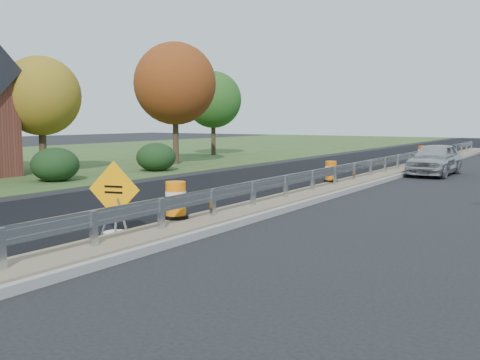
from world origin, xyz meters
The scene contains 15 objects.
ground centered at (0.00, 0.00, 0.00)m, with size 140.00×140.00×0.00m, color black.
grass_verge_near centered at (-24.00, 10.00, 0.01)m, with size 30.00×120.00×0.03m, color #2D4B20.
milled_overlay centered at (-4.40, 10.00, 0.01)m, with size 7.20×120.00×0.01m, color black.
median centered at (0.00, 8.00, 0.11)m, with size 1.60×55.00×0.23m.
guardrail centered at (0.00, 9.00, 0.73)m, with size 0.10×46.15×0.72m.
hedge_mid centered at (-11.50, 0.00, 0.76)m, with size 2.09×2.09×1.52m, color black.
hedge_north centered at (-11.00, 6.00, 0.76)m, with size 2.09×2.09×1.52m, color black.
tree_near_yellow centered at (-15.00, 2.00, 3.89)m, with size 3.96×3.96×5.88m.
tree_near_red centered at (-13.00, 10.00, 4.86)m, with size 4.95×4.95×7.35m.
tree_near_back centered at (-16.00, 18.00, 4.21)m, with size 4.29×4.29×6.37m.
caution_sign centered at (-0.90, -6.58, 0.45)m, with size 1.26×0.54×1.79m.
barrel_median_near centered at (-0.55, -4.83, 0.68)m, with size 0.64×0.64×0.94m.
barrel_median_mid centered at (-0.55, 4.83, 0.63)m, with size 0.57×0.57×0.83m.
barrel_median_far centered at (-0.55, 18.72, 0.65)m, with size 0.60×0.60×0.88m.
car_silver centered at (1.80, 12.04, 0.79)m, with size 1.87×4.66×1.59m, color #B4B3B8.
Camera 1 is at (8.13, -15.11, 2.72)m, focal length 40.00 mm.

